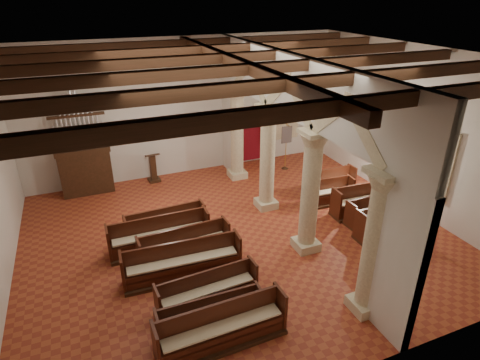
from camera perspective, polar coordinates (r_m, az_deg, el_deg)
name	(u,v)px	position (r m, az deg, el deg)	size (l,w,h in m)	color
floor	(238,236)	(13.96, -0.32, -7.99)	(14.00, 14.00, 0.00)	#9C4022
ceiling	(237,56)	(11.76, -0.40, 17.17)	(14.00, 14.00, 0.00)	#342011
wall_back	(186,108)	(17.98, -7.66, 10.12)	(14.00, 0.02, 6.00)	silver
wall_front	(357,266)	(8.01, 16.32, -11.71)	(14.00, 0.02, 6.00)	silver
wall_right	(411,129)	(16.36, 23.18, 6.72)	(0.02, 12.00, 6.00)	silver
ceiling_beams	(237,63)	(11.79, -0.40, 16.31)	(13.80, 11.80, 0.30)	#3D2013
arcade	(289,131)	(13.10, 7.01, 6.88)	(0.90, 11.90, 6.00)	beige
window_right_a	(438,163)	(15.66, 26.36, 2.16)	(0.03, 1.00, 2.20)	#2E684B
window_right_b	(365,130)	(18.32, 17.36, 6.85)	(0.03, 1.00, 2.20)	#2E684B
window_back	(286,114)	(19.98, 6.62, 9.35)	(1.00, 0.03, 2.20)	#2E684B
pipe_organ	(84,162)	(17.48, -21.25, 2.46)	(2.10, 0.85, 4.40)	#3D2013
lectern	(153,169)	(17.96, -12.23, 1.50)	(0.59, 0.60, 1.38)	#3B2912
dossal_curtain	(259,138)	(19.59, 2.67, 5.99)	(1.80, 0.07, 2.17)	maroon
processional_banner	(286,153)	(18.86, 6.51, 3.81)	(0.52, 0.66, 2.26)	#3D2013
hymnal_box_a	(260,317)	(10.62, 2.91, -18.93)	(0.36, 0.29, 0.36)	#171591
hymnal_box_b	(221,306)	(10.94, -2.71, -17.52)	(0.30, 0.24, 0.30)	navy
hymnal_box_c	(212,248)	(12.99, -3.98, -9.61)	(0.29, 0.24, 0.29)	navy
tube_heater_a	(235,341)	(10.25, -0.74, -21.88)	(0.09, 0.09, 0.86)	silver
tube_heater_b	(236,312)	(10.90, -0.55, -18.29)	(0.10, 0.10, 0.95)	white
nave_pew_0	(222,333)	(10.15, -2.56, -20.85)	(3.20, 0.83, 1.11)	#3D2013
nave_pew_1	(211,321)	(10.49, -4.15, -19.38)	(2.67, 0.67, 0.96)	#3D2013
nave_pew_2	(208,295)	(11.17, -4.59, -15.95)	(2.81, 0.85, 0.99)	#3D2013
nave_pew_3	(183,266)	(12.13, -8.11, -12.03)	(3.50, 0.94, 1.12)	#3D2013
nave_pew_4	(185,249)	(12.82, -7.80, -9.75)	(2.90, 0.86, 1.07)	#3D2013
nave_pew_5	(160,239)	(13.39, -11.30, -8.24)	(3.24, 0.79, 1.14)	#3D2013
nave_pew_6	(166,227)	(14.10, -10.45, -6.54)	(2.78, 0.78, 0.99)	#3D2013
aisle_pew_0	(384,227)	(14.58, 19.86, -6.33)	(2.08, 0.82, 1.14)	#3D2013
aisle_pew_1	(369,214)	(15.30, 17.93, -4.65)	(1.90, 0.77, 1.00)	#3D2013
aisle_pew_2	(360,204)	(15.74, 16.64, -3.36)	(2.21, 0.85, 1.15)	#3D2013
aisle_pew_3	(331,195)	(16.24, 12.79, -2.12)	(1.80, 0.80, 1.02)	#3D2013
aisle_pew_4	(332,185)	(17.09, 12.90, -0.70)	(2.09, 0.75, 1.02)	#3D2013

